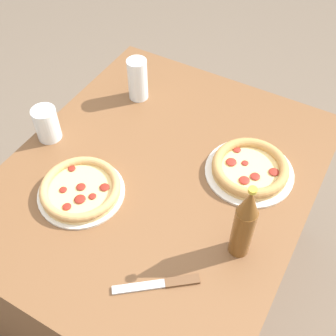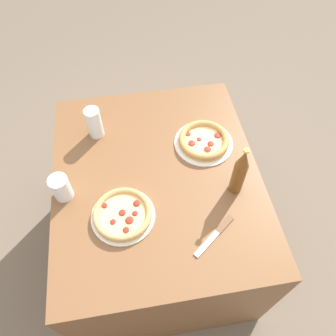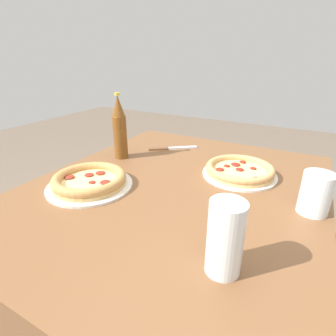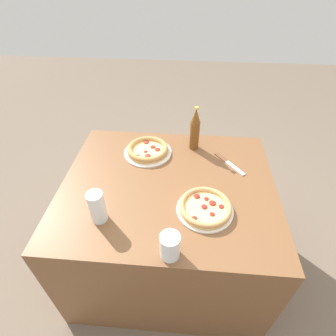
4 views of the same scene
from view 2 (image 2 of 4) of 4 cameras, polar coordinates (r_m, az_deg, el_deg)
The scene contains 8 objects.
ground_plane at distance 2.09m, azimuth -1.43°, elevation -12.25°, with size 8.00×8.00×0.00m, color #6B5B4C.
table at distance 1.76m, azimuth -1.68°, elevation -7.70°, with size 1.09×0.92×0.72m.
pizza_pepperoni at distance 1.56m, azimuth 6.26°, elevation 4.73°, with size 0.28×0.28×0.04m.
pizza_veggie at distance 1.35m, azimuth -7.88°, elevation -7.99°, with size 0.26×0.26×0.04m.
glass_mango_juice at distance 1.59m, azimuth -12.69°, elevation 7.56°, with size 0.07×0.07×0.16m.
glass_lemonade at distance 1.42m, azimuth -18.12°, elevation -3.33°, with size 0.08×0.08×0.12m.
beer_bottle at distance 1.34m, azimuth 12.40°, elevation -0.64°, with size 0.06×0.06×0.27m.
knife at distance 1.33m, azimuth 8.35°, elevation -11.27°, with size 0.16×0.19×0.01m.
Camera 2 is at (-0.81, 0.08, 1.92)m, focal length 35.00 mm.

